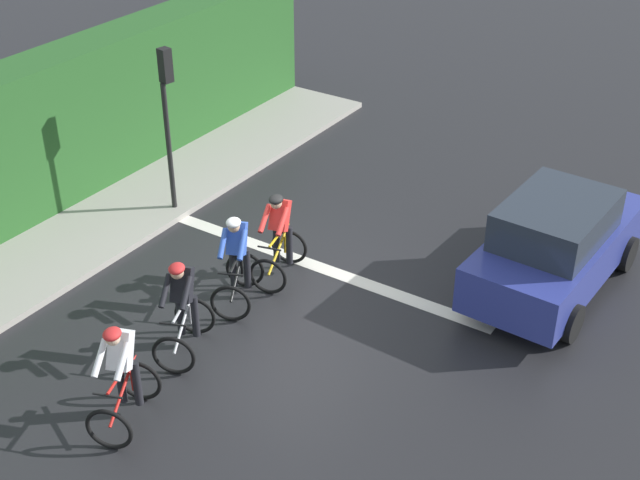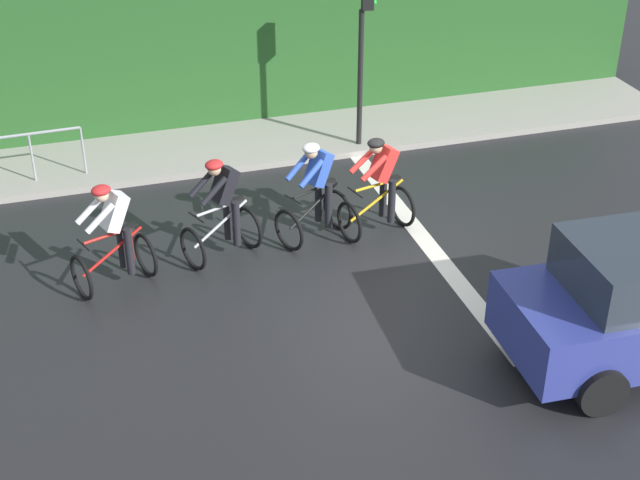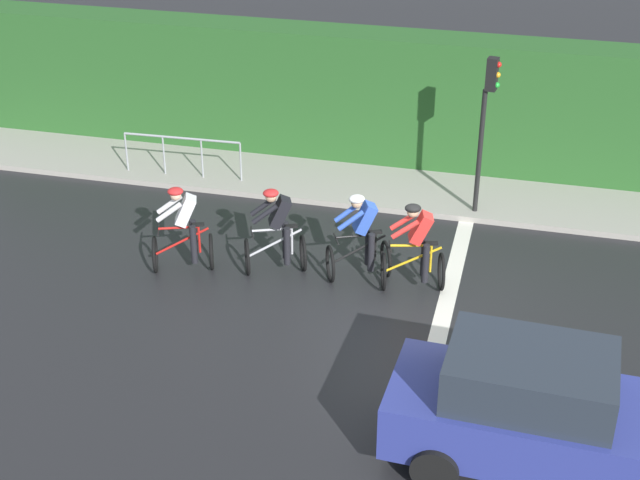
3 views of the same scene
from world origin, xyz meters
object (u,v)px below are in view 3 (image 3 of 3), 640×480
at_px(cyclist_lead, 184,231).
at_px(traffic_light_near_crossing, 486,114).
at_px(cyclist_second, 277,233).
at_px(cyclist_mid, 361,239).
at_px(cyclist_fourth, 416,249).
at_px(pedestrian_railing_kerbside, 182,149).
at_px(car_navy, 540,413).

xyz_separation_m(cyclist_lead, traffic_light_near_crossing, (3.46, -4.98, 1.43)).
bearing_deg(cyclist_lead, cyclist_second, -78.26).
distance_m(cyclist_mid, cyclist_fourth, 1.01).
relative_size(cyclist_second, cyclist_mid, 1.00).
relative_size(traffic_light_near_crossing, pedestrian_railing_kerbside, 1.26).
height_order(car_navy, pedestrian_railing_kerbside, car_navy).
bearing_deg(cyclist_second, car_navy, -130.40).
height_order(cyclist_mid, pedestrian_railing_kerbside, cyclist_mid).
relative_size(car_navy, traffic_light_near_crossing, 1.25).
relative_size(cyclist_lead, cyclist_second, 1.00).
distance_m(cyclist_lead, pedestrian_railing_kerbside, 3.92).
bearing_deg(cyclist_mid, cyclist_lead, 98.70).
bearing_deg(cyclist_second, pedestrian_railing_kerbside, 43.42).
bearing_deg(traffic_light_near_crossing, cyclist_second, 133.10).
bearing_deg(cyclist_second, cyclist_mid, -84.68).
height_order(cyclist_second, traffic_light_near_crossing, traffic_light_near_crossing).
relative_size(cyclist_lead, car_navy, 0.40).
height_order(cyclist_second, pedestrian_railing_kerbside, cyclist_second).
xyz_separation_m(cyclist_lead, cyclist_mid, (0.48, -3.16, 0.00)).
bearing_deg(cyclist_fourth, cyclist_second, 90.29).
relative_size(cyclist_second, traffic_light_near_crossing, 0.50).
distance_m(car_navy, pedestrian_railing_kerbside, 10.82).
height_order(cyclist_lead, cyclist_mid, same).
bearing_deg(cyclist_mid, pedestrian_railing_kerbside, 55.74).
relative_size(cyclist_fourth, traffic_light_near_crossing, 0.50).
bearing_deg(cyclist_fourth, cyclist_mid, 82.75).
bearing_deg(cyclist_mid, cyclist_second, 95.32).
distance_m(cyclist_second, car_navy, 6.30).
xyz_separation_m(traffic_light_near_crossing, pedestrian_railing_kerbside, (0.18, 6.44, -1.47)).
bearing_deg(cyclist_lead, pedestrian_railing_kerbside, 21.94).
bearing_deg(cyclist_second, cyclist_lead, 101.74).
height_order(cyclist_lead, cyclist_second, same).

